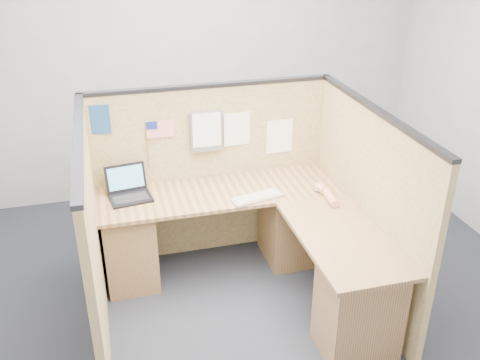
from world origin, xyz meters
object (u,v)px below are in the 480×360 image
object	(u,v)px
l_desk	(255,249)
mouse	(320,189)
keyboard	(257,197)
laptop	(130,189)

from	to	relation	value
l_desk	mouse	world-z (taller)	mouse
l_desk	mouse	size ratio (longest dim) A/B	19.96
mouse	keyboard	bearing A→B (deg)	180.00
l_desk	laptop	size ratio (longest dim) A/B	5.61
l_desk	laptop	distance (m)	1.09
keyboard	mouse	xyz separation A→B (m)	(0.52, 0.00, 0.01)
laptop	mouse	world-z (taller)	laptop
keyboard	l_desk	bearing A→B (deg)	-123.66
laptop	l_desk	bearing A→B (deg)	-37.22
l_desk	mouse	xyz separation A→B (m)	(0.59, 0.19, 0.36)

